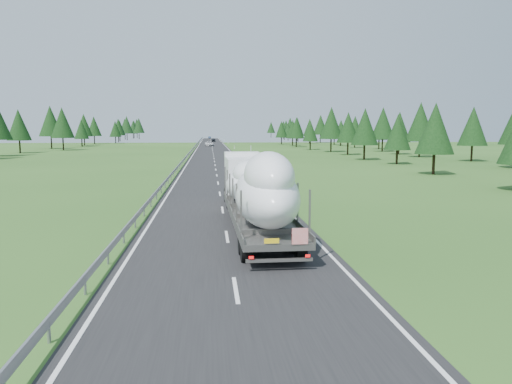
{
  "coord_description": "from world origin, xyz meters",
  "views": [
    {
      "loc": [
        -0.89,
        -17.42,
        5.79
      ],
      "look_at": [
        1.74,
        10.8,
        2.2
      ],
      "focal_mm": 35.0,
      "sensor_mm": 36.0,
      "label": 1
    }
  ],
  "objects": [
    {
      "name": "boat_truck",
      "position": [
        1.74,
        11.46,
        2.45
      ],
      "size": [
        3.29,
        21.4,
        4.78
      ],
      "color": "white",
      "rests_on": "ground"
    },
    {
      "name": "distant_van",
      "position": [
        -0.85,
        154.74,
        0.81
      ],
      "size": [
        3.17,
        6.03,
        1.62
      ],
      "primitive_type": "imported",
      "rotation": [
        0.0,
        0.0,
        0.09
      ],
      "color": "silver",
      "rests_on": "ground"
    },
    {
      "name": "distant_car_blue",
      "position": [
        -0.68,
        291.51,
        0.64
      ],
      "size": [
        1.7,
        4.01,
        1.29
      ],
      "primitive_type": "imported",
      "rotation": [
        0.0,
        0.0,
        0.09
      ],
      "color": "#192B47",
      "rests_on": "ground"
    },
    {
      "name": "tree_line_right",
      "position": [
        40.03,
        127.68,
        6.67
      ],
      "size": [
        26.86,
        359.91,
        12.32
      ],
      "color": "black",
      "rests_on": "ground"
    },
    {
      "name": "highway_sign",
      "position": [
        7.2,
        80.0,
        1.81
      ],
      "size": [
        0.08,
        0.9,
        2.6
      ],
      "color": "slate",
      "rests_on": "ground"
    },
    {
      "name": "ground",
      "position": [
        0.0,
        0.0,
        0.0
      ],
      "size": [
        400.0,
        400.0,
        0.0
      ],
      "primitive_type": "plane",
      "color": "#2A511B",
      "rests_on": "ground"
    },
    {
      "name": "distant_car_dark",
      "position": [
        1.02,
        210.47,
        0.8
      ],
      "size": [
        1.9,
        4.72,
        1.61
      ],
      "primitive_type": "imported",
      "rotation": [
        0.0,
        0.0,
        -0.0
      ],
      "color": "black",
      "rests_on": "ground"
    },
    {
      "name": "guardrail",
      "position": [
        -5.3,
        99.94,
        0.6
      ],
      "size": [
        0.1,
        400.0,
        0.76
      ],
      "color": "slate",
      "rests_on": "ground"
    },
    {
      "name": "marker_posts",
      "position": [
        6.5,
        155.0,
        0.54
      ],
      "size": [
        0.13,
        350.08,
        1.0
      ],
      "color": "silver",
      "rests_on": "ground"
    },
    {
      "name": "road_surface",
      "position": [
        0.0,
        100.0,
        0.01
      ],
      "size": [
        10.0,
        400.0,
        0.02
      ],
      "primitive_type": "cube",
      "color": "black",
      "rests_on": "ground"
    },
    {
      "name": "tree_line_left",
      "position": [
        -44.62,
        154.31,
        7.22
      ],
      "size": [
        15.26,
        359.99,
        12.64
      ],
      "color": "black",
      "rests_on": "ground"
    }
  ]
}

